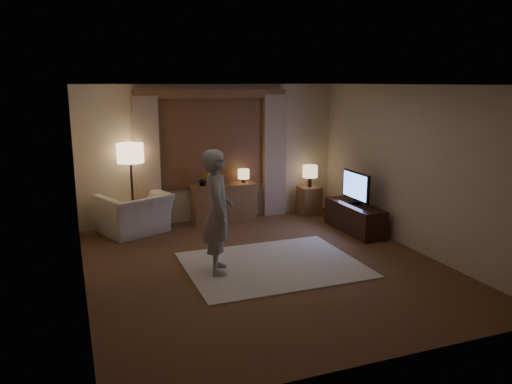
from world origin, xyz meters
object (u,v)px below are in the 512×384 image
armchair (135,214)px  side_table (309,200)px  person (218,212)px  sideboard (224,204)px  tv_stand (355,218)px

armchair → side_table: size_ratio=1.97×
armchair → person: size_ratio=0.64×
sideboard → side_table: 1.80m
sideboard → tv_stand: 2.47m
armchair → side_table: bearing=158.1°
side_table → tv_stand: 1.40m
armchair → tv_stand: 3.93m
tv_stand → person: size_ratio=0.81×
sideboard → side_table: size_ratio=2.14×
sideboard → person: (-0.85, -2.48, 0.54)m
side_table → person: 3.65m
tv_stand → person: (-2.86, -1.04, 0.64)m
tv_stand → person: bearing=-160.0°
armchair → tv_stand: size_ratio=0.79×
tv_stand → armchair: bearing=161.0°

